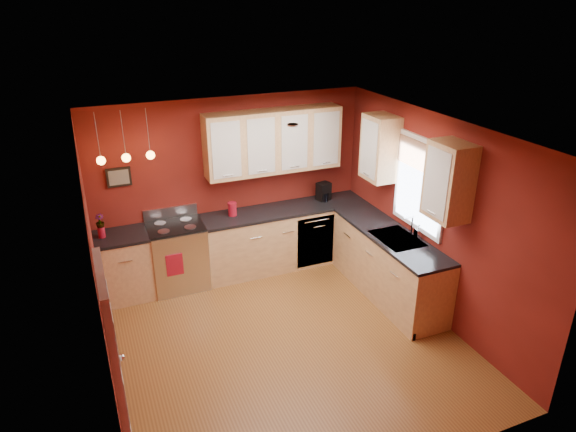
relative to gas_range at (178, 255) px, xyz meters
name	(u,v)px	position (x,y,z in m)	size (l,w,h in m)	color
floor	(287,341)	(0.92, -1.80, -0.48)	(4.20, 4.20, 0.00)	brown
ceiling	(286,132)	(0.92, -1.80, 2.12)	(4.00, 4.20, 0.02)	silver
wall_back	(232,186)	(0.92, 0.30, 0.82)	(4.00, 0.02, 2.60)	maroon
wall_front	(390,360)	(0.92, -3.90, 0.82)	(4.00, 0.02, 2.60)	maroon
wall_left	(98,282)	(-1.08, -1.80, 0.82)	(0.02, 4.20, 2.60)	maroon
wall_right	(433,218)	(2.92, -1.80, 0.82)	(0.02, 4.20, 2.60)	maroon
base_cabinets_back_left	(125,267)	(-0.73, 0.00, -0.03)	(0.70, 0.60, 0.90)	#E8BC7C
base_cabinets_back_right	(285,238)	(1.65, 0.00, -0.03)	(2.54, 0.60, 0.90)	#E8BC7C
base_cabinets_right	(388,265)	(2.62, -1.35, -0.03)	(0.60, 2.10, 0.90)	#E8BC7C
counter_back_left	(121,236)	(-0.73, 0.00, 0.44)	(0.70, 0.62, 0.04)	black
counter_back_right	(285,209)	(1.65, 0.00, 0.44)	(2.54, 0.62, 0.04)	black
counter_right	(391,235)	(2.62, -1.35, 0.44)	(0.62, 2.10, 0.04)	black
gas_range	(178,255)	(0.00, 0.00, 0.00)	(0.76, 0.64, 1.11)	silver
dishwasher_front	(315,241)	(2.02, -0.29, -0.03)	(0.60, 0.02, 0.80)	silver
sink	(397,240)	(2.62, -1.50, 0.43)	(0.50, 0.70, 0.33)	gray
window	(420,182)	(2.89, -1.50, 1.21)	(0.06, 1.02, 1.22)	white
door_left_wall	(118,382)	(-1.05, -3.00, 0.54)	(0.12, 0.82, 2.05)	white
upper_cabinets_back	(274,141)	(1.52, 0.12, 1.47)	(2.00, 0.35, 0.90)	#E8BC7C
upper_cabinets_right	(411,163)	(2.75, -1.48, 1.47)	(0.35, 1.95, 0.90)	#E8BC7C
wall_picture	(119,177)	(-0.63, 0.28, 1.17)	(0.32, 0.03, 0.26)	black
pendant_lights	(126,157)	(-0.53, -0.05, 1.53)	(0.71, 0.11, 0.66)	gray
red_canister	(232,209)	(0.84, 0.05, 0.56)	(0.13, 0.13, 0.20)	maroon
red_vase	(101,232)	(-0.96, 0.02, 0.53)	(0.09, 0.09, 0.15)	maroon
flowers	(100,222)	(-0.96, 0.02, 0.69)	(0.11, 0.11, 0.20)	maroon
coffee_maker	(324,192)	(2.32, 0.08, 0.59)	(0.23, 0.22, 0.28)	black
soap_pump	(419,231)	(2.87, -1.61, 0.56)	(0.09, 0.09, 0.20)	silver
dish_towel	(175,265)	(-0.11, -0.33, 0.04)	(0.23, 0.02, 0.31)	maroon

